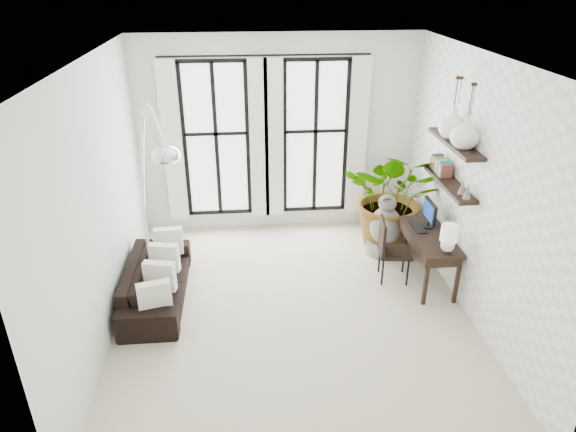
{
  "coord_description": "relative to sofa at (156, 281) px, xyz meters",
  "views": [
    {
      "loc": [
        -0.56,
        -5.5,
        4.07
      ],
      "look_at": [
        -0.04,
        0.3,
        1.23
      ],
      "focal_mm": 32.0,
      "sensor_mm": 36.0,
      "label": 1
    }
  ],
  "objects": [
    {
      "name": "wall_back",
      "position": [
        1.8,
        2.09,
        1.32
      ],
      "size": [
        4.5,
        0.0,
        4.5
      ],
      "primitive_type": "plane",
      "rotation": [
        1.57,
        0.0,
        0.0
      ],
      "color": "white",
      "rests_on": "floor"
    },
    {
      "name": "wall_right",
      "position": [
        4.05,
        -0.41,
        1.32
      ],
      "size": [
        0.0,
        5.0,
        5.0
      ],
      "primitive_type": "plane",
      "rotation": [
        1.57,
        0.0,
        -1.57
      ],
      "color": "white",
      "rests_on": "floor"
    },
    {
      "name": "ceiling",
      "position": [
        1.8,
        -0.41,
        2.92
      ],
      "size": [
        5.0,
        5.0,
        0.0
      ],
      "primitive_type": "plane",
      "color": "white",
      "rests_on": "wall_back"
    },
    {
      "name": "wall_left",
      "position": [
        -0.45,
        -0.41,
        1.32
      ],
      "size": [
        0.0,
        5.0,
        5.0
      ],
      "primitive_type": "plane",
      "rotation": [
        1.57,
        0.0,
        1.57
      ],
      "color": "silver",
      "rests_on": "floor"
    },
    {
      "name": "wall_shelves",
      "position": [
        3.91,
        0.15,
        1.45
      ],
      "size": [
        0.25,
        1.3,
        0.6
      ],
      "color": "black",
      "rests_on": "wall_right"
    },
    {
      "name": "vase_a",
      "position": [
        3.91,
        -0.14,
        1.99
      ],
      "size": [
        0.37,
        0.37,
        0.38
      ],
      "primitive_type": "imported",
      "color": "white",
      "rests_on": "shelf_upper"
    },
    {
      "name": "desk",
      "position": [
        3.75,
        0.06,
        0.42
      ],
      "size": [
        0.53,
        1.24,
        1.13
      ],
      "color": "black",
      "rests_on": "floor"
    },
    {
      "name": "buddha",
      "position": [
        3.37,
        0.96,
        0.14
      ],
      "size": [
        0.55,
        0.55,
        0.99
      ],
      "color": "gray",
      "rests_on": "floor"
    },
    {
      "name": "vase_b",
      "position": [
        3.91,
        0.26,
        1.99
      ],
      "size": [
        0.37,
        0.37,
        0.38
      ],
      "primitive_type": "imported",
      "color": "white",
      "rests_on": "shelf_upper"
    },
    {
      "name": "plant",
      "position": [
        3.54,
        1.24,
        0.55
      ],
      "size": [
        1.86,
        1.74,
        1.66
      ],
      "primitive_type": "imported",
      "rotation": [
        0.0,
        0.0,
        -0.37
      ],
      "color": "#2D7228",
      "rests_on": "floor"
    },
    {
      "name": "desk_chair",
      "position": [
        3.22,
        0.22,
        0.25
      ],
      "size": [
        0.49,
        0.49,
        0.92
      ],
      "rotation": [
        0.0,
        0.0,
        -0.12
      ],
      "color": "black",
      "rests_on": "floor"
    },
    {
      "name": "sofa",
      "position": [
        0.0,
        0.0,
        0.0
      ],
      "size": [
        0.74,
        1.9,
        0.56
      ],
      "primitive_type": "imported",
      "rotation": [
        0.0,
        0.0,
        1.57
      ],
      "color": "black",
      "rests_on": "floor"
    },
    {
      "name": "arc_lamp",
      "position": [
        0.11,
        0.15,
        1.57
      ],
      "size": [
        0.77,
        0.58,
        2.62
      ],
      "color": "silver",
      "rests_on": "floor"
    },
    {
      "name": "floor",
      "position": [
        1.8,
        -0.41,
        -0.28
      ],
      "size": [
        5.0,
        5.0,
        0.0
      ],
      "primitive_type": "plane",
      "color": "beige",
      "rests_on": "ground"
    },
    {
      "name": "throw_pillows",
      "position": [
        0.1,
        -0.0,
        0.22
      ],
      "size": [
        0.4,
        1.52,
        0.4
      ],
      "color": "beige",
      "rests_on": "sofa"
    },
    {
      "name": "windows",
      "position": [
        1.6,
        2.02,
        1.28
      ],
      "size": [
        3.26,
        0.13,
        2.65
      ],
      "color": "white",
      "rests_on": "wall_back"
    }
  ]
}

